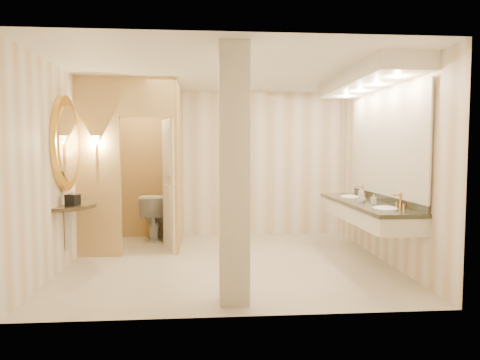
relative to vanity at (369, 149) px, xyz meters
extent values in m
plane|color=beige|center=(-1.98, 0.12, -1.63)|extent=(4.50, 4.50, 0.00)
plane|color=white|center=(-1.98, 0.12, 1.07)|extent=(4.50, 4.50, 0.00)
cube|color=white|center=(-1.98, 2.12, -0.28)|extent=(4.50, 0.02, 2.70)
cube|color=white|center=(-1.98, -1.88, -0.28)|extent=(4.50, 0.02, 2.70)
cube|color=white|center=(-4.23, 0.12, -0.28)|extent=(0.02, 4.00, 2.70)
cube|color=white|center=(0.27, 0.12, -0.28)|extent=(0.02, 4.00, 2.70)
cube|color=tan|center=(-2.78, 1.37, -0.28)|extent=(0.10, 1.50, 2.70)
cube|color=tan|center=(-3.90, 0.62, -0.28)|extent=(0.65, 0.10, 2.70)
cube|color=tan|center=(-3.18, 0.62, 0.77)|extent=(0.80, 0.10, 0.60)
cube|color=silver|center=(-2.89, 1.01, -0.58)|extent=(0.28, 0.78, 2.10)
cylinder|color=#CC8D41|center=(-3.90, 0.55, -0.08)|extent=(0.03, 0.03, 0.30)
cone|color=silver|center=(-3.90, 0.55, 0.12)|extent=(0.14, 0.14, 0.14)
cube|color=silver|center=(-0.03, 0.00, -0.90)|extent=(0.60, 2.47, 0.24)
cube|color=black|center=(-0.03, 0.00, -0.78)|extent=(0.64, 2.51, 0.05)
cube|color=black|center=(0.25, 0.00, -0.71)|extent=(0.03, 2.47, 0.10)
ellipsoid|color=white|center=(-0.03, -0.67, -0.80)|extent=(0.40, 0.44, 0.15)
cylinder|color=#CC8D41|center=(0.17, -0.67, -0.67)|extent=(0.03, 0.03, 0.22)
ellipsoid|color=white|center=(-0.03, 0.67, -0.80)|extent=(0.40, 0.44, 0.15)
cylinder|color=#CC8D41|center=(0.17, 0.67, -0.67)|extent=(0.03, 0.03, 0.22)
cube|color=white|center=(0.25, 0.00, 0.07)|extent=(0.03, 2.47, 1.40)
cube|color=silver|center=(-0.03, 0.00, 0.96)|extent=(0.75, 2.67, 0.22)
cylinder|color=black|center=(-4.21, 0.06, -0.78)|extent=(0.98, 0.98, 0.05)
cube|color=silver|center=(-4.17, 0.06, -1.08)|extent=(0.10, 0.10, 0.60)
cylinder|color=gold|center=(-4.19, 0.06, 0.07)|extent=(0.07, 0.98, 0.98)
cylinder|color=white|center=(-4.15, 0.06, 0.07)|extent=(0.02, 0.79, 0.79)
cube|color=silver|center=(-2.01, -1.47, -0.28)|extent=(0.31, 0.31, 2.70)
cube|color=black|center=(-4.06, -0.11, -0.68)|extent=(0.19, 0.19, 0.15)
imported|color=white|center=(-3.23, 1.87, -1.22)|extent=(0.47, 0.81, 0.83)
imported|color=beige|center=(-0.01, -0.24, -0.69)|extent=(0.07, 0.07, 0.13)
imported|color=silver|center=(-0.06, 0.03, -0.70)|extent=(0.09, 0.09, 0.10)
imported|color=#C6B28C|center=(-0.14, -0.10, -0.64)|extent=(0.10, 0.10, 0.23)
camera|label=1|loc=(-2.29, -5.89, -0.02)|focal=32.00mm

